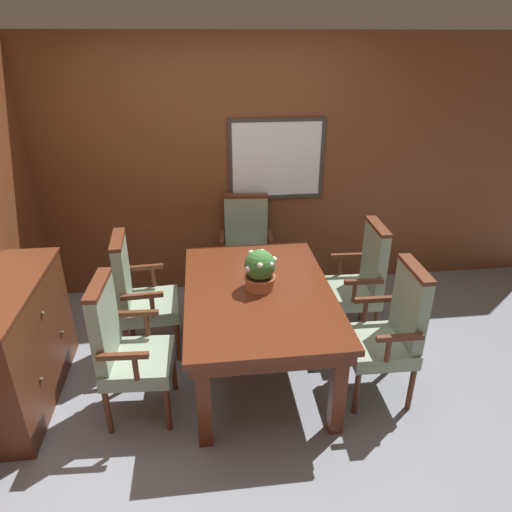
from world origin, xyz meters
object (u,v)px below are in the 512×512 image
Objects in this scene: chair_right_far at (360,278)px; potted_plant at (260,270)px; chair_left_near at (125,346)px; chair_right_near at (391,329)px; chair_head_far at (246,245)px; sideboard_cabinet at (18,345)px; chair_left_far at (139,293)px; dining_table at (258,301)px.

chair_right_far reaches higher than potted_plant.
chair_right_near is at bearing -87.79° from chair_left_near.
chair_head_far is 1.00× the size of chair_right_near.
chair_left_near is 0.80m from sideboard_cabinet.
potted_plant is (-0.02, -1.16, 0.33)m from chair_head_far.
chair_head_far is 1.00× the size of chair_right_far.
chair_left_far is at bearing -110.76° from chair_right_near.
dining_table is 1.18m from chair_head_far.
chair_left_near is at bearing -160.27° from dining_table.
chair_right_far is at bearing 22.78° from dining_table.
chair_right_near is at bearing 0.70° from chair_right_far.
chair_right_near is (0.86, -1.54, 0.00)m from chair_head_far.
chair_left_far is 1.00× the size of chair_right_near.
potted_plant is (-0.88, 0.38, 0.33)m from chair_right_near.
chair_left_far and chair_right_far have the same top height.
sideboard_cabinet is (-0.78, -0.48, -0.09)m from chair_left_far.
dining_table is at bearing -115.47° from chair_left_far.
chair_left_near and chair_right_near have the same top height.
chair_right_far is 1.98m from chair_left_near.
chair_left_near reaches higher than sideboard_cabinet.
dining_table is at bearing 3.69° from sideboard_cabinet.
chair_right_near is 1.01m from potted_plant.
chair_head_far is 3.43× the size of potted_plant.
sideboard_cabinet is (-2.59, 0.25, -0.09)m from chair_right_near.
chair_right_far is 1.00× the size of chair_left_near.
chair_left_near is (-0.93, -0.34, -0.08)m from dining_table.
dining_table is 1.53× the size of chair_head_far.
chair_left_far is at bearing 1.70° from chair_left_near.
potted_plant is (0.93, -0.35, 0.33)m from chair_left_far.
sideboard_cabinet is at bearing -138.20° from chair_head_far.
potted_plant is at bearing -85.79° from chair_head_far.
chair_right_near is at bearing -23.50° from potted_plant.
chair_right_near is (-0.02, -0.74, 0.00)m from chair_right_far.
chair_right_near reaches higher than sideboard_cabinet.
chair_head_far is 1.25m from chair_left_far.
chair_head_far is at bearing -53.13° from chair_left_far.
chair_right_far and chair_right_near have the same top height.
sideboard_cabinet is at bearing -77.08° from chair_right_far.
dining_table is 5.24× the size of potted_plant.
chair_left_near is at bearing -89.65° from chair_right_near.
potted_plant is (0.95, 0.36, 0.33)m from chair_left_near.
dining_table is 0.97m from chair_right_near.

